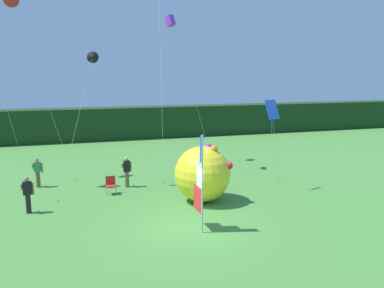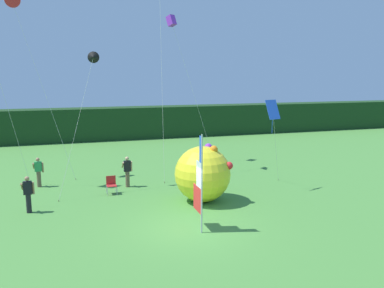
{
  "view_description": "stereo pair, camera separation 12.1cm",
  "coord_description": "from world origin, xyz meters",
  "px_view_note": "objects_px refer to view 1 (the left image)",
  "views": [
    {
      "loc": [
        -4.53,
        -14.28,
        5.98
      ],
      "look_at": [
        0.73,
        2.16,
        2.96
      ],
      "focal_mm": 37.42,
      "sensor_mm": 36.0,
      "label": 1
    },
    {
      "loc": [
        -4.41,
        -14.31,
        5.98
      ],
      "look_at": [
        0.73,
        2.16,
        2.96
      ],
      "focal_mm": 37.42,
      "sensor_mm": 36.0,
      "label": 2
    }
  ],
  "objects_px": {
    "inflatable_balloon": "(203,174)",
    "kite_black_delta_0": "(92,58)",
    "kite_purple_box_3": "(171,22)",
    "person_mid_field": "(28,194)",
    "kite_blue_diamond_5": "(272,112)",
    "person_near_banner": "(127,171)",
    "folding_chair": "(111,184)",
    "person_far_left": "(38,172)",
    "banner_flag": "(200,185)",
    "kite_red_delta_1": "(10,0)"
  },
  "relations": [
    {
      "from": "kite_red_delta_1",
      "to": "kite_black_delta_0",
      "type": "bearing_deg",
      "value": -40.1
    },
    {
      "from": "kite_blue_diamond_5",
      "to": "inflatable_balloon",
      "type": "bearing_deg",
      "value": -168.77
    },
    {
      "from": "inflatable_balloon",
      "to": "folding_chair",
      "type": "bearing_deg",
      "value": 147.47
    },
    {
      "from": "person_near_banner",
      "to": "kite_red_delta_1",
      "type": "distance_m",
      "value": 11.32
    },
    {
      "from": "kite_black_delta_0",
      "to": "kite_purple_box_3",
      "type": "relative_size",
      "value": 0.73
    },
    {
      "from": "person_near_banner",
      "to": "person_far_left",
      "type": "relative_size",
      "value": 1.04
    },
    {
      "from": "person_mid_field",
      "to": "kite_red_delta_1",
      "type": "height_order",
      "value": "kite_red_delta_1"
    },
    {
      "from": "inflatable_balloon",
      "to": "folding_chair",
      "type": "xyz_separation_m",
      "value": [
        -4.02,
        2.56,
        -0.82
      ]
    },
    {
      "from": "kite_black_delta_0",
      "to": "kite_red_delta_1",
      "type": "distance_m",
      "value": 6.13
    },
    {
      "from": "kite_purple_box_3",
      "to": "kite_blue_diamond_5",
      "type": "bearing_deg",
      "value": -69.19
    },
    {
      "from": "person_mid_field",
      "to": "kite_black_delta_0",
      "type": "xyz_separation_m",
      "value": [
        3.21,
        3.29,
        5.92
      ]
    },
    {
      "from": "kite_black_delta_0",
      "to": "person_mid_field",
      "type": "bearing_deg",
      "value": -134.29
    },
    {
      "from": "inflatable_balloon",
      "to": "kite_blue_diamond_5",
      "type": "relative_size",
      "value": 0.58
    },
    {
      "from": "inflatable_balloon",
      "to": "kite_blue_diamond_5",
      "type": "xyz_separation_m",
      "value": [
        4.04,
        0.8,
        2.75
      ]
    },
    {
      "from": "person_mid_field",
      "to": "inflatable_balloon",
      "type": "height_order",
      "value": "inflatable_balloon"
    },
    {
      "from": "banner_flag",
      "to": "kite_black_delta_0",
      "type": "bearing_deg",
      "value": 113.95
    },
    {
      "from": "kite_purple_box_3",
      "to": "person_near_banner",
      "type": "bearing_deg",
      "value": -125.49
    },
    {
      "from": "person_far_left",
      "to": "kite_blue_diamond_5",
      "type": "bearing_deg",
      "value": -19.62
    },
    {
      "from": "folding_chair",
      "to": "person_far_left",
      "type": "bearing_deg",
      "value": 146.29
    },
    {
      "from": "folding_chair",
      "to": "kite_black_delta_0",
      "type": "relative_size",
      "value": 0.12
    },
    {
      "from": "kite_red_delta_1",
      "to": "kite_blue_diamond_5",
      "type": "bearing_deg",
      "value": -27.63
    },
    {
      "from": "banner_flag",
      "to": "folding_chair",
      "type": "distance_m",
      "value": 6.65
    },
    {
      "from": "kite_black_delta_0",
      "to": "kite_blue_diamond_5",
      "type": "xyz_separation_m",
      "value": [
        8.61,
        -3.23,
        -2.7
      ]
    },
    {
      "from": "person_near_banner",
      "to": "kite_purple_box_3",
      "type": "height_order",
      "value": "kite_purple_box_3"
    },
    {
      "from": "person_near_banner",
      "to": "folding_chair",
      "type": "relative_size",
      "value": 1.86
    },
    {
      "from": "person_mid_field",
      "to": "kite_blue_diamond_5",
      "type": "distance_m",
      "value": 12.25
    },
    {
      "from": "person_near_banner",
      "to": "person_mid_field",
      "type": "distance_m",
      "value": 5.48
    },
    {
      "from": "kite_black_delta_0",
      "to": "kite_purple_box_3",
      "type": "bearing_deg",
      "value": 42.74
    },
    {
      "from": "person_mid_field",
      "to": "person_near_banner",
      "type": "bearing_deg",
      "value": 30.62
    },
    {
      "from": "inflatable_balloon",
      "to": "kite_black_delta_0",
      "type": "height_order",
      "value": "kite_black_delta_0"
    },
    {
      "from": "folding_chair",
      "to": "person_near_banner",
      "type": "bearing_deg",
      "value": 45.33
    },
    {
      "from": "banner_flag",
      "to": "folding_chair",
      "type": "bearing_deg",
      "value": 114.81
    },
    {
      "from": "person_mid_field",
      "to": "folding_chair",
      "type": "relative_size",
      "value": 1.84
    },
    {
      "from": "banner_flag",
      "to": "kite_blue_diamond_5",
      "type": "height_order",
      "value": "kite_blue_diamond_5"
    },
    {
      "from": "folding_chair",
      "to": "kite_blue_diamond_5",
      "type": "height_order",
      "value": "kite_blue_diamond_5"
    },
    {
      "from": "kite_purple_box_3",
      "to": "kite_blue_diamond_5",
      "type": "height_order",
      "value": "kite_purple_box_3"
    },
    {
      "from": "person_mid_field",
      "to": "kite_blue_diamond_5",
      "type": "relative_size",
      "value": 0.35
    },
    {
      "from": "banner_flag",
      "to": "kite_red_delta_1",
      "type": "xyz_separation_m",
      "value": [
        -7.28,
        10.75,
        8.17
      ]
    },
    {
      "from": "inflatable_balloon",
      "to": "person_far_left",
      "type": "bearing_deg",
      "value": 146.91
    },
    {
      "from": "folding_chair",
      "to": "inflatable_balloon",
      "type": "bearing_deg",
      "value": -32.53
    },
    {
      "from": "person_near_banner",
      "to": "inflatable_balloon",
      "type": "distance_m",
      "value": 4.7
    },
    {
      "from": "person_near_banner",
      "to": "kite_blue_diamond_5",
      "type": "height_order",
      "value": "kite_blue_diamond_5"
    },
    {
      "from": "person_far_left",
      "to": "kite_red_delta_1",
      "type": "height_order",
      "value": "kite_red_delta_1"
    },
    {
      "from": "inflatable_balloon",
      "to": "kite_purple_box_3",
      "type": "height_order",
      "value": "kite_purple_box_3"
    },
    {
      "from": "banner_flag",
      "to": "person_mid_field",
      "type": "height_order",
      "value": "banner_flag"
    },
    {
      "from": "kite_red_delta_1",
      "to": "kite_blue_diamond_5",
      "type": "height_order",
      "value": "kite_red_delta_1"
    },
    {
      "from": "banner_flag",
      "to": "person_mid_field",
      "type": "xyz_separation_m",
      "value": [
        -6.49,
        4.1,
        -0.95
      ]
    },
    {
      "from": "inflatable_balloon",
      "to": "folding_chair",
      "type": "relative_size",
      "value": 3.07
    },
    {
      "from": "kite_purple_box_3",
      "to": "kite_blue_diamond_5",
      "type": "xyz_separation_m",
      "value": [
        3.15,
        -8.28,
        -5.3
      ]
    },
    {
      "from": "inflatable_balloon",
      "to": "folding_chair",
      "type": "distance_m",
      "value": 4.84
    }
  ]
}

